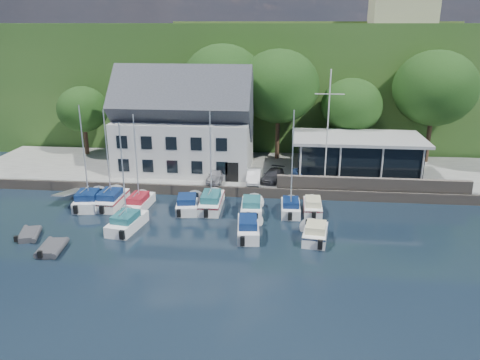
{
  "coord_description": "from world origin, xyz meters",
  "views": [
    {
      "loc": [
        3.72,
        -31.32,
        16.02
      ],
      "look_at": [
        -0.35,
        9.0,
        2.39
      ],
      "focal_mm": 35.0,
      "sensor_mm": 36.0,
      "label": 1
    }
  ],
  "objects_px": {
    "car_blue": "(306,175)",
    "boat_r1_5": "(252,205)",
    "harbor_building": "(185,129)",
    "boat_r1_2": "(137,164)",
    "club_pavilion": "(356,156)",
    "car_white": "(254,176)",
    "boat_r1_7": "(313,205)",
    "boat_r2_3": "(248,226)",
    "boat_r2_1": "(123,177)",
    "car_dgrey": "(273,175)",
    "boat_r1_1": "(107,158)",
    "boat_r2_4": "(315,231)",
    "dinghy_0": "(30,233)",
    "flagpole": "(327,130)",
    "car_silver": "(217,175)",
    "boat_r1_4": "(211,158)",
    "dinghy_1": "(52,247)",
    "boat_r1_6": "(292,168)",
    "boat_r1_0": "(84,157)",
    "boat_r1_3": "(187,202)"
  },
  "relations": [
    {
      "from": "boat_r1_1",
      "to": "boat_r1_5",
      "type": "xyz_separation_m",
      "value": [
        13.03,
        -0.5,
        -3.84
      ]
    },
    {
      "from": "club_pavilion",
      "to": "car_blue",
      "type": "xyz_separation_m",
      "value": [
        -5.21,
        -2.41,
        -1.45
      ]
    },
    {
      "from": "car_white",
      "to": "boat_r2_1",
      "type": "bearing_deg",
      "value": -134.68
    },
    {
      "from": "flagpole",
      "to": "boat_r2_4",
      "type": "xyz_separation_m",
      "value": [
        -1.33,
        -9.9,
        -5.83
      ]
    },
    {
      "from": "boat_r2_1",
      "to": "club_pavilion",
      "type": "bearing_deg",
      "value": 42.88
    },
    {
      "from": "boat_r1_0",
      "to": "boat_r1_5",
      "type": "height_order",
      "value": "boat_r1_0"
    },
    {
      "from": "boat_r1_2",
      "to": "boat_r1_5",
      "type": "relative_size",
      "value": 1.49
    },
    {
      "from": "boat_r2_1",
      "to": "boat_r2_3",
      "type": "distance_m",
      "value": 10.61
    },
    {
      "from": "boat_r1_5",
      "to": "boat_r2_4",
      "type": "xyz_separation_m",
      "value": [
        5.32,
        -5.01,
        0.01
      ]
    },
    {
      "from": "boat_r1_5",
      "to": "car_dgrey",
      "type": "bearing_deg",
      "value": 72.76
    },
    {
      "from": "car_silver",
      "to": "boat_r2_4",
      "type": "relative_size",
      "value": 0.76
    },
    {
      "from": "boat_r1_6",
      "to": "boat_r2_3",
      "type": "distance_m",
      "value": 6.81
    },
    {
      "from": "car_silver",
      "to": "boat_r1_6",
      "type": "relative_size",
      "value": 0.45
    },
    {
      "from": "dinghy_1",
      "to": "boat_r1_0",
      "type": "bearing_deg",
      "value": 88.69
    },
    {
      "from": "boat_r1_3",
      "to": "dinghy_0",
      "type": "xyz_separation_m",
      "value": [
        -11.21,
        -6.88,
        -0.38
      ]
    },
    {
      "from": "car_blue",
      "to": "dinghy_0",
      "type": "distance_m",
      "value": 25.64
    },
    {
      "from": "boat_r1_2",
      "to": "boat_r1_5",
      "type": "height_order",
      "value": "boat_r1_2"
    },
    {
      "from": "boat_r2_4",
      "to": "dinghy_0",
      "type": "xyz_separation_m",
      "value": [
        -22.36,
        -1.7,
        -0.41
      ]
    },
    {
      "from": "boat_r1_3",
      "to": "dinghy_0",
      "type": "bearing_deg",
      "value": -156.72
    },
    {
      "from": "flagpole",
      "to": "boat_r1_4",
      "type": "bearing_deg",
      "value": -158.28
    },
    {
      "from": "car_blue",
      "to": "boat_r1_0",
      "type": "xyz_separation_m",
      "value": [
        -19.85,
        -6.53,
        3.12
      ]
    },
    {
      "from": "car_dgrey",
      "to": "boat_r2_4",
      "type": "distance_m",
      "value": 11.8
    },
    {
      "from": "harbor_building",
      "to": "boat_r1_6",
      "type": "xyz_separation_m",
      "value": [
        11.32,
        -9.16,
        -1.12
      ]
    },
    {
      "from": "boat_r1_2",
      "to": "dinghy_1",
      "type": "xyz_separation_m",
      "value": [
        -3.87,
        -8.91,
        -3.84
      ]
    },
    {
      "from": "harbor_building",
      "to": "boat_r1_7",
      "type": "height_order",
      "value": "harbor_building"
    },
    {
      "from": "boat_r1_2",
      "to": "car_dgrey",
      "type": "bearing_deg",
      "value": 30.31
    },
    {
      "from": "harbor_building",
      "to": "boat_r1_2",
      "type": "distance_m",
      "value": 9.72
    },
    {
      "from": "car_blue",
      "to": "boat_r1_6",
      "type": "distance_m",
      "value": 6.94
    },
    {
      "from": "car_white",
      "to": "boat_r2_4",
      "type": "bearing_deg",
      "value": -63.61
    },
    {
      "from": "boat_r1_2",
      "to": "dinghy_0",
      "type": "distance_m",
      "value": 10.35
    },
    {
      "from": "car_dgrey",
      "to": "boat_r1_1",
      "type": "relative_size",
      "value": 0.42
    },
    {
      "from": "car_white",
      "to": "boat_r1_5",
      "type": "height_order",
      "value": "car_white"
    },
    {
      "from": "harbor_building",
      "to": "flagpole",
      "type": "relative_size",
      "value": 1.29
    },
    {
      "from": "car_blue",
      "to": "flagpole",
      "type": "distance_m",
      "value": 5.51
    },
    {
      "from": "boat_r2_4",
      "to": "dinghy_0",
      "type": "bearing_deg",
      "value": -167.9
    },
    {
      "from": "boat_r1_4",
      "to": "dinghy_0",
      "type": "height_order",
      "value": "boat_r1_4"
    },
    {
      "from": "car_white",
      "to": "dinghy_0",
      "type": "xyz_separation_m",
      "value": [
        -16.81,
        -12.4,
        -1.31
      ]
    },
    {
      "from": "car_silver",
      "to": "car_white",
      "type": "bearing_deg",
      "value": 10.44
    },
    {
      "from": "club_pavilion",
      "to": "car_blue",
      "type": "relative_size",
      "value": 3.74
    },
    {
      "from": "car_white",
      "to": "boat_r2_1",
      "type": "relative_size",
      "value": 0.43
    },
    {
      "from": "boat_r1_2",
      "to": "dinghy_0",
      "type": "height_order",
      "value": "boat_r1_2"
    },
    {
      "from": "car_blue",
      "to": "boat_r1_5",
      "type": "xyz_separation_m",
      "value": [
        -4.89,
        -6.52,
        -0.88
      ]
    },
    {
      "from": "boat_r1_7",
      "to": "boat_r2_3",
      "type": "xyz_separation_m",
      "value": [
        -5.32,
        -5.23,
        0.08
      ]
    },
    {
      "from": "car_dgrey",
      "to": "boat_r1_2",
      "type": "height_order",
      "value": "boat_r1_2"
    },
    {
      "from": "boat_r1_0",
      "to": "dinghy_0",
      "type": "bearing_deg",
      "value": -115.1
    },
    {
      "from": "boat_r1_7",
      "to": "car_silver",
      "type": "bearing_deg",
      "value": 152.89
    },
    {
      "from": "club_pavilion",
      "to": "boat_r1_7",
      "type": "bearing_deg",
      "value": -119.86
    },
    {
      "from": "car_silver",
      "to": "boat_r1_5",
      "type": "bearing_deg",
      "value": -47.15
    },
    {
      "from": "club_pavilion",
      "to": "car_white",
      "type": "height_order",
      "value": "club_pavilion"
    },
    {
      "from": "boat_r1_4",
      "to": "dinghy_1",
      "type": "relative_size",
      "value": 3.12
    }
  ]
}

